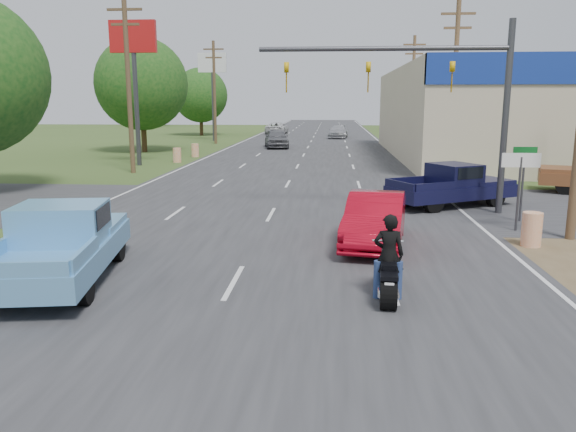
# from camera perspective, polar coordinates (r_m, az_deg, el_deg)

# --- Properties ---
(main_road) EXTENTS (15.00, 180.00, 0.02)m
(main_road) POSITION_cam_1_polar(r_m,az_deg,el_deg) (44.49, 1.60, 6.20)
(main_road) COLOR #2D2D30
(main_road) RESTS_ON ground
(cross_road) EXTENTS (120.00, 10.00, 0.02)m
(cross_road) POSITION_cam_1_polar(r_m,az_deg,el_deg) (22.73, -1.21, 1.12)
(cross_road) COLOR #2D2D30
(cross_road) RESTS_ON ground
(utility_pole_2) EXTENTS (2.00, 0.28, 10.00)m
(utility_pole_2) POSITION_cam_1_polar(r_m,az_deg,el_deg) (36.02, 16.56, 12.96)
(utility_pole_2) COLOR #4C3823
(utility_pole_2) RESTS_ON ground
(utility_pole_3) EXTENTS (2.00, 0.28, 10.00)m
(utility_pole_3) POSITION_cam_1_polar(r_m,az_deg,el_deg) (53.76, 12.55, 12.51)
(utility_pole_3) COLOR #4C3823
(utility_pole_3) RESTS_ON ground
(utility_pole_5) EXTENTS (2.00, 0.28, 10.00)m
(utility_pole_5) POSITION_cam_1_polar(r_m,az_deg,el_deg) (34.33, -15.92, 13.09)
(utility_pole_5) COLOR #4C3823
(utility_pole_5) RESTS_ON ground
(utility_pole_6) EXTENTS (2.00, 0.28, 10.00)m
(utility_pole_6) POSITION_cam_1_polar(r_m,az_deg,el_deg) (57.47, -7.48, 12.60)
(utility_pole_6) COLOR #4C3823
(utility_pole_6) RESTS_ON ground
(tree_1) EXTENTS (7.56, 7.56, 9.36)m
(tree_1) POSITION_cam_1_polar(r_m,az_deg,el_deg) (48.87, -14.67, 12.85)
(tree_1) COLOR #422D19
(tree_1) RESTS_ON ground
(tree_2) EXTENTS (6.72, 6.72, 8.32)m
(tree_2) POSITION_cam_1_polar(r_m,az_deg,el_deg) (72.15, -8.88, 12.02)
(tree_2) COLOR #422D19
(tree_2) RESTS_ON ground
(tree_5) EXTENTS (7.98, 7.98, 9.88)m
(tree_5) POSITION_cam_1_polar(r_m,az_deg,el_deg) (103.08, 20.55, 11.76)
(tree_5) COLOR #422D19
(tree_5) RESTS_ON ground
(tree_6) EXTENTS (8.82, 8.82, 10.92)m
(tree_6) POSITION_cam_1_polar(r_m,az_deg,el_deg) (104.38, -13.85, 12.48)
(tree_6) COLOR #422D19
(tree_6) RESTS_ON ground
(barrel_0) EXTENTS (0.56, 0.56, 1.00)m
(barrel_0) POSITION_cam_1_polar(r_m,az_deg,el_deg) (17.62, 23.52, -1.27)
(barrel_0) COLOR orange
(barrel_0) RESTS_ON ground
(barrel_1) EXTENTS (0.56, 0.56, 1.00)m
(barrel_1) POSITION_cam_1_polar(r_m,az_deg,el_deg) (25.76, 18.33, 2.87)
(barrel_1) COLOR orange
(barrel_1) RESTS_ON ground
(barrel_2) EXTENTS (0.56, 0.56, 1.00)m
(barrel_2) POSITION_cam_1_polar(r_m,az_deg,el_deg) (39.89, -11.21, 6.09)
(barrel_2) COLOR orange
(barrel_2) RESTS_ON ground
(barrel_3) EXTENTS (0.56, 0.56, 1.00)m
(barrel_3) POSITION_cam_1_polar(r_m,az_deg,el_deg) (43.66, -9.42, 6.60)
(barrel_3) COLOR orange
(barrel_3) RESTS_ON ground
(pole_sign_left_near) EXTENTS (3.00, 0.35, 9.20)m
(pole_sign_left_near) POSITION_cam_1_polar(r_m,az_deg,el_deg) (38.54, -15.40, 15.66)
(pole_sign_left_near) COLOR #3F3F44
(pole_sign_left_near) RESTS_ON ground
(pole_sign_left_far) EXTENTS (3.00, 0.35, 9.20)m
(pole_sign_left_far) POSITION_cam_1_polar(r_m,az_deg,el_deg) (61.65, -7.68, 14.24)
(pole_sign_left_far) COLOR #3F3F44
(pole_sign_left_far) RESTS_ON ground
(lane_sign) EXTENTS (1.20, 0.08, 2.52)m
(lane_sign) POSITION_cam_1_polar(r_m,az_deg,el_deg) (19.33, 22.52, 4.08)
(lane_sign) COLOR #3F3F44
(lane_sign) RESTS_ON ground
(street_name_sign) EXTENTS (0.80, 0.08, 2.61)m
(street_name_sign) POSITION_cam_1_polar(r_m,az_deg,el_deg) (20.97, 22.78, 3.77)
(street_name_sign) COLOR #3F3F44
(street_name_sign) RESTS_ON ground
(signal_mast) EXTENTS (9.12, 0.40, 7.00)m
(signal_mast) POSITION_cam_1_polar(r_m,az_deg,el_deg) (21.57, 14.47, 13.00)
(signal_mast) COLOR #3F3F44
(signal_mast) RESTS_ON ground
(red_convertible) EXTENTS (2.25, 4.73, 1.50)m
(red_convertible) POSITION_cam_1_polar(r_m,az_deg,el_deg) (16.45, 8.84, -0.40)
(red_convertible) COLOR #AB071A
(red_convertible) RESTS_ON ground
(motorcycle) EXTENTS (0.68, 2.20, 1.11)m
(motorcycle) POSITION_cam_1_polar(r_m,az_deg,el_deg) (12.02, 10.12, -6.15)
(motorcycle) COLOR black
(motorcycle) RESTS_ON ground
(rider) EXTENTS (0.66, 0.46, 1.74)m
(rider) POSITION_cam_1_polar(r_m,az_deg,el_deg) (11.96, 10.18, -4.35)
(rider) COLOR black
(rider) RESTS_ON ground
(blue_pickup) EXTENTS (2.97, 5.72, 1.81)m
(blue_pickup) POSITION_cam_1_polar(r_m,az_deg,el_deg) (14.07, -21.92, -2.44)
(blue_pickup) COLOR black
(blue_pickup) RESTS_ON ground
(navy_pickup) EXTENTS (5.46, 4.24, 1.71)m
(navy_pickup) POSITION_cam_1_polar(r_m,az_deg,el_deg) (23.40, 16.51, 3.06)
(navy_pickup) COLOR black
(navy_pickup) RESTS_ON ground
(distant_car_grey) EXTENTS (2.82, 5.29, 1.71)m
(distant_car_grey) POSITION_cam_1_polar(r_m,az_deg,el_deg) (51.68, -1.18, 7.88)
(distant_car_grey) COLOR #5C5D62
(distant_car_grey) RESTS_ON ground
(distant_car_silver) EXTENTS (2.57, 5.32, 1.49)m
(distant_car_silver) POSITION_cam_1_polar(r_m,az_deg,el_deg) (66.14, 5.13, 8.53)
(distant_car_silver) COLOR #AAAAAF
(distant_car_silver) RESTS_ON ground
(distant_car_white) EXTENTS (2.81, 5.58, 1.52)m
(distant_car_white) POSITION_cam_1_polar(r_m,az_deg,el_deg) (74.73, -1.13, 8.91)
(distant_car_white) COLOR beige
(distant_car_white) RESTS_ON ground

